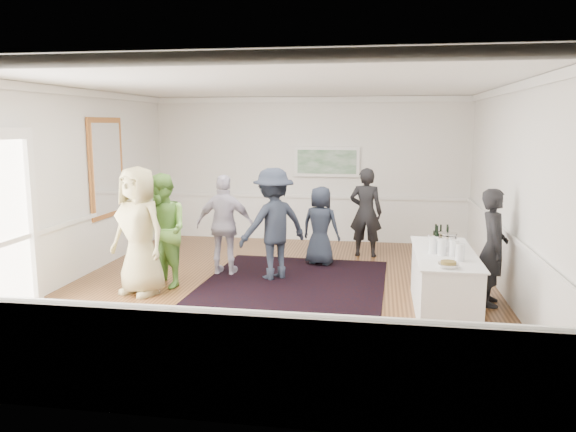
% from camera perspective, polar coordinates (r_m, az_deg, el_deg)
% --- Properties ---
extents(floor, '(8.00, 8.00, 0.00)m').
position_cam_1_polar(floor, '(8.97, -1.12, -7.56)').
color(floor, brown).
rests_on(floor, ground).
extents(ceiling, '(7.00, 8.00, 0.02)m').
position_cam_1_polar(ceiling, '(8.60, -1.19, 13.29)').
color(ceiling, white).
rests_on(ceiling, wall_back).
extents(wall_left, '(0.02, 8.00, 3.20)m').
position_cam_1_polar(wall_left, '(9.89, -21.55, 2.84)').
color(wall_left, white).
rests_on(wall_left, floor).
extents(wall_right, '(0.02, 8.00, 3.20)m').
position_cam_1_polar(wall_right, '(8.72, 22.12, 2.01)').
color(wall_right, white).
rests_on(wall_right, floor).
extents(wall_back, '(7.00, 0.02, 3.20)m').
position_cam_1_polar(wall_back, '(12.58, 2.15, 4.75)').
color(wall_back, white).
rests_on(wall_back, floor).
extents(wall_front, '(7.00, 0.02, 3.20)m').
position_cam_1_polar(wall_front, '(4.81, -9.80, -2.91)').
color(wall_front, white).
rests_on(wall_front, floor).
extents(wainscoting, '(7.00, 8.00, 1.00)m').
position_cam_1_polar(wainscoting, '(8.84, -1.13, -4.46)').
color(wainscoting, white).
rests_on(wainscoting, floor).
extents(mirror, '(0.05, 1.25, 1.85)m').
position_cam_1_polar(mirror, '(10.98, -17.94, 4.67)').
color(mirror, '#C17538').
rests_on(mirror, wall_left).
extents(landscape_painting, '(1.44, 0.06, 0.66)m').
position_cam_1_polar(landscape_painting, '(12.47, 3.96, 5.52)').
color(landscape_painting, white).
rests_on(landscape_painting, wall_back).
extents(area_rug, '(3.07, 3.96, 0.02)m').
position_cam_1_polar(area_rug, '(9.13, 0.36, -7.19)').
color(area_rug, black).
rests_on(area_rug, floor).
extents(serving_table, '(0.82, 2.14, 0.86)m').
position_cam_1_polar(serving_table, '(8.13, 15.52, -6.51)').
color(serving_table, white).
rests_on(serving_table, floor).
extents(bartender, '(0.46, 0.66, 1.70)m').
position_cam_1_polar(bartender, '(8.61, 20.11, -3.00)').
color(bartender, black).
rests_on(bartender, floor).
extents(guest_tan, '(1.13, 0.93, 1.98)m').
position_cam_1_polar(guest_tan, '(8.87, -14.91, -1.48)').
color(guest_tan, tan).
rests_on(guest_tan, floor).
extents(guest_green, '(1.13, 1.10, 1.84)m').
position_cam_1_polar(guest_green, '(9.18, -12.61, -1.48)').
color(guest_green, '#6AA943').
rests_on(guest_green, floor).
extents(guest_lilac, '(1.03, 0.43, 1.75)m').
position_cam_1_polar(guest_lilac, '(9.78, -6.41, -0.92)').
color(guest_lilac, '#BBB2C7').
rests_on(guest_lilac, floor).
extents(guest_dark_a, '(1.39, 1.31, 1.89)m').
position_cam_1_polar(guest_dark_a, '(9.43, -1.50, -0.82)').
color(guest_dark_a, '#1D2330').
rests_on(guest_dark_a, floor).
extents(guest_dark_b, '(0.69, 0.50, 1.76)m').
position_cam_1_polar(guest_dark_b, '(11.17, 7.91, 0.37)').
color(guest_dark_b, black).
rests_on(guest_dark_b, floor).
extents(guest_navy, '(0.82, 0.65, 1.47)m').
position_cam_1_polar(guest_navy, '(10.43, 3.32, -1.00)').
color(guest_navy, '#1D2330').
rests_on(guest_navy, floor).
extents(wine_bottles, '(0.24, 0.25, 0.31)m').
position_cam_1_polar(wine_bottles, '(8.46, 15.34, -1.82)').
color(wine_bottles, black).
rests_on(wine_bottles, serving_table).
extents(juice_pitchers, '(0.42, 0.50, 0.24)m').
position_cam_1_polar(juice_pitchers, '(7.75, 15.85, -3.11)').
color(juice_pitchers, '#79A83C').
rests_on(juice_pitchers, serving_table).
extents(ice_bucket, '(0.26, 0.26, 0.25)m').
position_cam_1_polar(ice_bucket, '(8.12, 15.92, -2.59)').
color(ice_bucket, silver).
rests_on(ice_bucket, serving_table).
extents(nut_bowl, '(0.27, 0.27, 0.08)m').
position_cam_1_polar(nut_bowl, '(7.19, 15.98, -4.75)').
color(nut_bowl, white).
rests_on(nut_bowl, serving_table).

